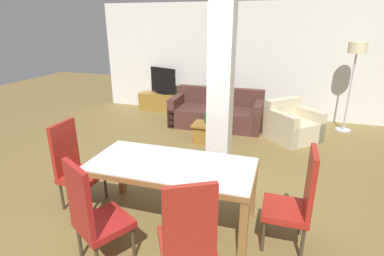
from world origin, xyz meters
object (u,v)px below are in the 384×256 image
(coffee_table, at_px, (208,133))
(floor_lamp, at_px, (356,56))
(armchair, at_px, (292,126))
(sofa, at_px, (217,114))
(dining_chair_head_right, at_px, (296,199))
(tv_stand, at_px, (164,102))
(dining_chair_near_left, at_px, (93,214))
(dining_chair_near_right, at_px, (188,235))
(dining_chair_head_left, at_px, (74,164))
(dining_table, at_px, (171,175))
(bottle, at_px, (206,118))
(tv_screen, at_px, (163,81))

(coffee_table, bearing_deg, floor_lamp, 30.20)
(coffee_table, xyz_separation_m, floor_lamp, (2.67, 1.55, 1.38))
(armchair, bearing_deg, sofa, -55.48)
(coffee_table, height_order, floor_lamp, floor_lamp)
(dining_chair_head_right, bearing_deg, sofa, 24.44)
(sofa, height_order, tv_stand, sofa)
(dining_chair_near_left, bearing_deg, sofa, 116.87)
(dining_chair_head_right, bearing_deg, dining_chair_near_right, 133.52)
(coffee_table, relative_size, tv_stand, 0.45)
(dining_chair_near_right, bearing_deg, dining_chair_head_left, 125.69)
(dining_chair_head_right, relative_size, tv_stand, 0.85)
(sofa, bearing_deg, floor_lamp, -169.38)
(dining_table, bearing_deg, floor_lamp, 58.91)
(dining_chair_head_right, height_order, armchair, dining_chair_head_right)
(dining_chair_head_right, height_order, sofa, dining_chair_head_right)
(coffee_table, height_order, bottle, bottle)
(dining_table, height_order, coffee_table, dining_table)
(dining_chair_near_right, bearing_deg, bottle, 73.21)
(dining_chair_head_right, xyz_separation_m, tv_stand, (-3.25, 4.38, -0.33))
(floor_lamp, bearing_deg, tv_stand, 175.91)
(coffee_table, bearing_deg, armchair, 23.64)
(dining_chair_head_left, bearing_deg, tv_screen, -172.27)
(armchair, bearing_deg, dining_chair_near_right, 34.57)
(dining_chair_near_right, relative_size, bottle, 4.42)
(coffee_table, bearing_deg, tv_screen, 132.24)
(armchair, height_order, coffee_table, armchair)
(dining_chair_head_right, bearing_deg, dining_chair_near_left, 114.45)
(tv_stand, distance_m, tv_screen, 0.56)
(dining_table, height_order, dining_chair_head_left, dining_chair_head_left)
(bottle, distance_m, floor_lamp, 3.30)
(bottle, distance_m, tv_screen, 2.47)
(tv_stand, relative_size, tv_screen, 1.64)
(dining_chair_near_right, relative_size, tv_stand, 0.85)
(armchair, height_order, tv_screen, tv_screen)
(bottle, xyz_separation_m, tv_screen, (-1.63, 1.82, 0.30))
(dining_table, xyz_separation_m, armchair, (1.35, 3.20, -0.34))
(dining_chair_head_left, distance_m, armchair, 4.17)
(dining_table, distance_m, coffee_table, 2.56)
(dining_chair_near_left, relative_size, sofa, 0.55)
(bottle, bearing_deg, dining_chair_head_right, -57.73)
(dining_table, bearing_deg, dining_chair_head_right, 0.00)
(dining_chair_near_left, relative_size, dining_chair_head_right, 1.00)
(dining_chair_head_left, bearing_deg, dining_table, 90.00)
(dining_chair_near_right, height_order, bottle, dining_chair_near_right)
(armchair, relative_size, bottle, 4.78)
(dining_chair_near_right, xyz_separation_m, sofa, (-0.73, 4.40, -0.28))
(dining_chair_near_right, relative_size, sofa, 0.55)
(bottle, height_order, floor_lamp, floor_lamp)
(dining_chair_near_left, xyz_separation_m, coffee_table, (0.25, 3.34, -0.36))
(coffee_table, bearing_deg, dining_table, -85.23)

